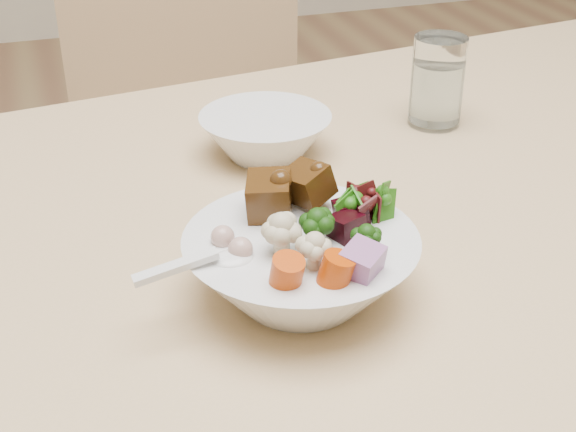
{
  "coord_description": "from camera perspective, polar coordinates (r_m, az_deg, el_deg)",
  "views": [
    {
      "loc": [
        -0.31,
        -0.58,
        1.07
      ],
      "look_at": [
        -0.13,
        -0.04,
        0.74
      ],
      "focal_mm": 50.0,
      "sensor_mm": 36.0,
      "label": 1
    }
  ],
  "objects": [
    {
      "name": "soup_spoon",
      "position": [
        0.62,
        -5.0,
        -3.27
      ],
      "size": [
        0.1,
        0.03,
        0.02
      ],
      "rotation": [
        0.0,
        0.0,
        0.06
      ],
      "color": "silver",
      "rests_on": "food_bowl"
    },
    {
      "name": "food_bowl",
      "position": [
        0.66,
        1.01,
        -3.26
      ],
      "size": [
        0.19,
        0.19,
        0.1
      ],
      "color": "silver",
      "rests_on": "dining_table"
    },
    {
      "name": "chair_far",
      "position": [
        1.38,
        -6.61,
        5.26
      ],
      "size": [
        0.44,
        0.44,
        0.89
      ],
      "rotation": [
        0.0,
        0.0,
        -0.08
      ],
      "color": "tan",
      "rests_on": "ground"
    },
    {
      "name": "water_glass",
      "position": [
        0.99,
        10.55,
        9.14
      ],
      "size": [
        0.06,
        0.06,
        0.11
      ],
      "color": "white",
      "rests_on": "dining_table"
    },
    {
      "name": "dining_table",
      "position": [
        0.97,
        16.39,
        0.07
      ],
      "size": [
        1.54,
        1.0,
        0.68
      ],
      "rotation": [
        0.0,
        0.0,
        0.14
      ],
      "color": "tan",
      "rests_on": "ground"
    },
    {
      "name": "side_bowl",
      "position": [
        0.9,
        -1.62,
        5.73
      ],
      "size": [
        0.15,
        0.15,
        0.05
      ],
      "primitive_type": null,
      "color": "silver",
      "rests_on": "dining_table"
    }
  ]
}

